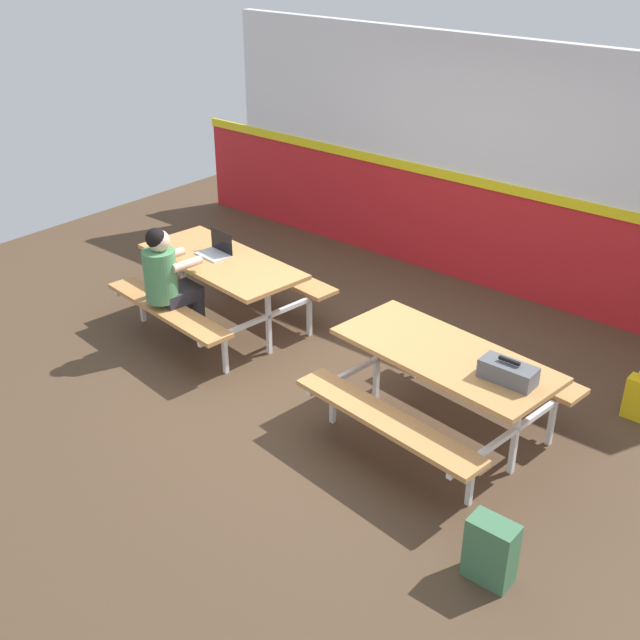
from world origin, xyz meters
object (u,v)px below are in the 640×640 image
(student_nearer, at_px, (168,277))
(laptop_silver, at_px, (216,250))
(picnic_table_right, at_px, (443,371))
(backpack_dark, at_px, (491,551))
(picnic_table_left, at_px, (222,275))
(toolbox_grey, at_px, (508,372))

(student_nearer, xyz_separation_m, laptop_silver, (0.01, 0.60, 0.08))
(picnic_table_right, distance_m, backpack_dark, 1.56)
(picnic_table_left, distance_m, laptop_silver, 0.25)
(student_nearer, relative_size, toolbox_grey, 3.02)
(backpack_dark, bearing_deg, picnic_table_left, 161.23)
(toolbox_grey, xyz_separation_m, backpack_dark, (0.51, -1.03, -0.60))
(picnic_table_right, xyz_separation_m, backpack_dark, (1.06, -1.09, -0.36))
(student_nearer, bearing_deg, backpack_dark, -10.35)
(picnic_table_right, height_order, toolbox_grey, toolbox_grey)
(laptop_silver, xyz_separation_m, toolbox_grey, (3.23, -0.25, 0.02))
(picnic_table_right, bearing_deg, toolbox_grey, -6.75)
(picnic_table_left, distance_m, backpack_dark, 3.84)
(picnic_table_right, bearing_deg, laptop_silver, 175.95)
(picnic_table_left, height_order, laptop_silver, laptop_silver)
(laptop_silver, relative_size, toolbox_grey, 0.86)
(backpack_dark, bearing_deg, picnic_table_right, 134.04)
(backpack_dark, bearing_deg, laptop_silver, 161.07)
(picnic_table_left, bearing_deg, picnic_table_right, -3.09)
(laptop_silver, bearing_deg, picnic_table_left, -24.05)
(picnic_table_right, xyz_separation_m, toolbox_grey, (0.55, -0.07, 0.24))
(picnic_table_right, height_order, laptop_silver, laptop_silver)
(student_nearer, xyz_separation_m, toolbox_grey, (3.24, 0.34, 0.10))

